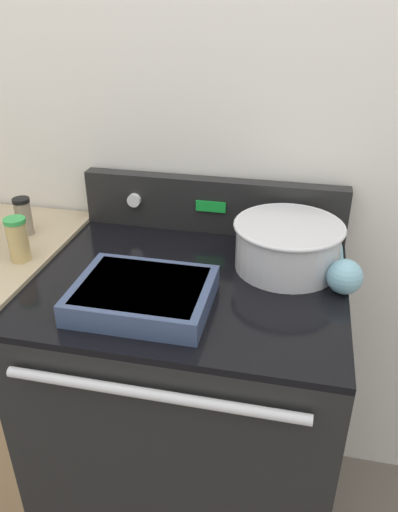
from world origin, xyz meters
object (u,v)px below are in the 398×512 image
Objects in this scene: casserole_dish at (143,294)px; spice_jar_green_cap at (18,239)px; mixing_bowl at (288,243)px; ladle at (345,276)px; spice_jar_black_cap at (24,216)px.

casserole_dish is 2.63× the size of spice_jar_green_cap.
casserole_dish is (-0.32, -0.26, -0.04)m from mixing_bowl.
casserole_dish is 0.49m from ladle.
ladle is 0.93m from spice_jar_black_cap.
mixing_bowl is 0.72m from spice_jar_green_cap.
mixing_bowl reaches higher than ladle.
spice_jar_black_cap is at bearing 148.97° from casserole_dish.
mixing_bowl is 0.17m from ladle.
ladle is at bearing 20.11° from casserole_dish.
spice_jar_black_cap is (-0.77, 0.02, -0.00)m from mixing_bowl.
mixing_bowl is 0.91× the size of casserole_dish.
spice_jar_green_cap reaches higher than spice_jar_black_cap.
spice_jar_green_cap is (-0.70, -0.13, -0.00)m from mixing_bowl.
spice_jar_black_cap is at bearing 114.84° from spice_jar_green_cap.
spice_jar_green_cap reaches higher than mixing_bowl.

